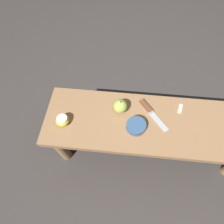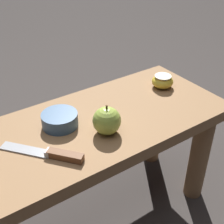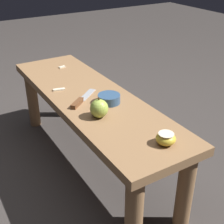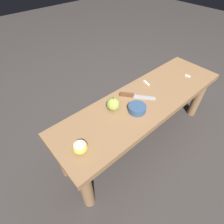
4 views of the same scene
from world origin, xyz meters
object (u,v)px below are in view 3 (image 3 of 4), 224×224
(wooden_bench, at_px, (90,109))
(knife, at_px, (80,101))
(bowl, at_px, (109,99))
(apple_whole, at_px, (99,108))
(apple_cut, at_px, (166,138))

(wooden_bench, relative_size, knife, 6.46)
(wooden_bench, relative_size, bowl, 12.03)
(wooden_bench, distance_m, apple_whole, 0.25)
(apple_whole, distance_m, bowl, 0.14)
(bowl, bearing_deg, apple_cut, -179.25)
(wooden_bench, distance_m, apple_cut, 0.54)
(apple_whole, relative_size, bowl, 0.86)
(knife, relative_size, bowl, 1.86)
(knife, distance_m, apple_whole, 0.17)
(wooden_bench, xyz_separation_m, knife, (-0.04, 0.07, 0.09))
(knife, height_order, apple_cut, apple_cut)
(apple_whole, distance_m, apple_cut, 0.33)
(bowl, bearing_deg, apple_whole, 131.80)
(wooden_bench, xyz_separation_m, bowl, (-0.12, -0.04, 0.10))
(wooden_bench, height_order, knife, knife)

